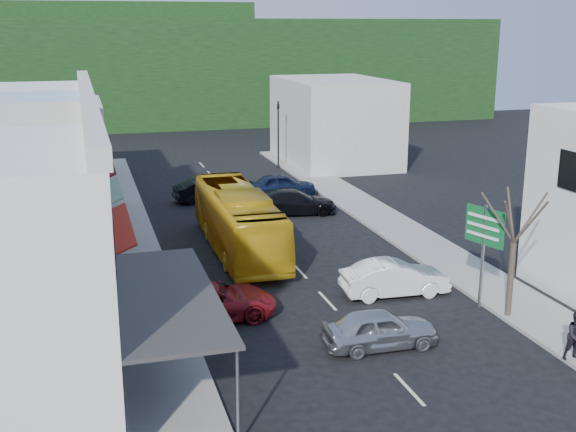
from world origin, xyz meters
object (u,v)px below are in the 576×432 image
object	(u,v)px
pedestrian_left	(145,276)
traffic_signal	(278,135)
car_silver	(380,329)
car_red	(213,302)
street_tree	(514,243)
bus	(238,222)
car_white	(394,280)
direction_sign	(482,257)

from	to	relation	value
pedestrian_left	traffic_signal	distance (m)	29.52
car_silver	car_red	bearing A→B (deg)	51.54
street_tree	traffic_signal	size ratio (longest dim) A/B	1.16
bus	traffic_signal	world-z (taller)	traffic_signal
street_tree	pedestrian_left	bearing A→B (deg)	155.39
car_white	street_tree	bearing A→B (deg)	-134.76
pedestrian_left	traffic_signal	size ratio (longest dim) A/B	0.31
car_white	street_tree	xyz separation A→B (m)	(3.29, -3.65, 2.45)
direction_sign	traffic_signal	world-z (taller)	traffic_signal
car_silver	traffic_signal	distance (m)	34.18
bus	car_silver	distance (m)	13.02
direction_sign	street_tree	size ratio (longest dim) A/B	0.69
pedestrian_left	direction_sign	world-z (taller)	direction_sign
bus	car_red	world-z (taller)	bus
car_white	traffic_signal	xyz separation A→B (m)	(2.79, 28.98, 2.02)
bus	car_silver	size ratio (longest dim) A/B	2.64
pedestrian_left	street_tree	world-z (taller)	street_tree
bus	car_silver	bearing A→B (deg)	-78.80
bus	street_tree	size ratio (longest dim) A/B	1.84
bus	car_red	xyz separation A→B (m)	(-2.90, -8.40, -0.85)
bus	direction_sign	xyz separation A→B (m)	(7.90, -10.39, 0.64)
car_red	car_silver	bearing A→B (deg)	-127.25
car_silver	traffic_signal	size ratio (longest dim) A/B	0.81
car_white	pedestrian_left	size ratio (longest dim) A/B	2.59
car_white	street_tree	size ratio (longest dim) A/B	0.70
street_tree	bus	bearing A→B (deg)	125.64
car_red	traffic_signal	bearing A→B (deg)	-18.11
car_silver	car_red	xyz separation A→B (m)	(-5.32, 4.37, 0.00)
bus	car_silver	xyz separation A→B (m)	(2.42, -12.77, -0.85)
car_white	street_tree	distance (m)	5.49
car_white	car_red	distance (m)	8.02
car_red	traffic_signal	xyz separation A→B (m)	(10.80, 29.31, 2.02)
car_silver	car_red	size ratio (longest dim) A/B	0.96
traffic_signal	car_red	bearing A→B (deg)	62.73
bus	car_red	bearing A→B (deg)	-108.59
car_white	car_red	size ratio (longest dim) A/B	0.96
bus	car_silver	world-z (taller)	bus
car_white	traffic_signal	bearing A→B (deg)	-2.24
car_silver	pedestrian_left	bearing A→B (deg)	47.33
car_red	pedestrian_left	xyz separation A→B (m)	(-2.35, 2.94, 0.30)
bus	car_white	xyz separation A→B (m)	(5.11, -8.07, -0.85)
street_tree	traffic_signal	distance (m)	32.64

